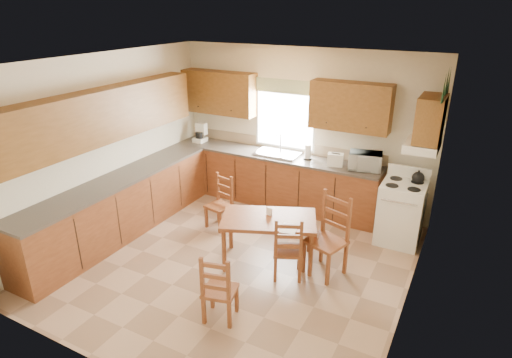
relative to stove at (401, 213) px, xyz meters
The scene contains 35 objects.
floor 2.52m from the stove, 139.44° to the right, with size 4.50×4.50×0.00m, color #A08063.
ceiling 3.34m from the stove, 139.44° to the right, with size 4.50×4.50×0.00m, color #9E6A32.
wall_left 4.52m from the stove, 158.71° to the right, with size 4.50×4.50×0.00m, color beige.
wall_right 1.88m from the stove, 77.05° to the right, with size 4.50×4.50×0.00m, color beige.
wall_back 2.18m from the stove, 161.18° to the left, with size 4.50×4.50×0.00m, color beige.
wall_front 4.39m from the stove, 115.97° to the right, with size 4.50×4.50×0.00m, color beige.
lower_cab_back 2.28m from the stove, behind, with size 3.75×0.60×0.88m, color brown.
lower_cab_left 4.21m from the stove, 155.33° to the right, with size 0.60×3.60×0.88m, color brown.
counter_back 2.32m from the stove, behind, with size 3.75×0.63×0.04m, color #49423A.
counter_left 4.24m from the stove, 155.33° to the right, with size 0.63×3.60×0.04m, color #49423A.
backsplash 2.41m from the stove, 164.37° to the left, with size 3.75×0.01×0.18m, color #9D8667.
upper_cab_back_left 3.73m from the stove, behind, with size 1.41×0.33×0.75m, color brown.
upper_cab_back_right 1.79m from the stove, 154.94° to the left, with size 1.25×0.33×0.75m, color brown.
upper_cab_left 4.56m from the stove, 156.07° to the right, with size 0.33×3.60×0.75m, color brown.
upper_cab_stove 1.46m from the stove, 11.50° to the left, with size 0.33×0.62×0.62m, color brown.
range_hood 1.08m from the stove, 15.17° to the left, with size 0.44×0.62×0.12m, color silver.
window_frame 2.51m from the stove, 164.35° to the left, with size 1.13×0.02×1.18m, color silver.
window_pane 2.51m from the stove, 164.47° to the left, with size 1.05×0.01×1.10m, color white.
window_valance 2.76m from the stove, 165.08° to the left, with size 1.19×0.01×0.24m, color #486E3B.
sink_basin 2.26m from the stove, behind, with size 0.75×0.45×0.04m, color silver.
pine_decal_a 1.97m from the stove, 40.25° to the right, with size 0.22×0.22×0.36m, color #173A21.
pine_decal_b 1.99m from the stove, ahead, with size 0.22×0.22×0.36m, color #173A21.
pine_decal_c 1.99m from the stove, 47.54° to the left, with size 0.22×0.22×0.36m, color #173A21.
stove is the anchor object (origin of this frame).
coffeemaker 3.86m from the stove, behind, with size 0.21×0.25×0.36m, color silver.
paper_towel 1.78m from the stove, 167.30° to the left, with size 0.11×0.11×0.25m, color white.
toaster 1.30m from the stove, 166.02° to the left, with size 0.25×0.16×0.20m, color silver.
microwave 0.97m from the stove, 153.23° to the left, with size 0.46×0.33×0.28m, color silver.
dining_table 2.05m from the stove, 136.33° to the right, with size 1.26×0.72×0.67m, color brown.
chair_near_left 3.07m from the stove, 118.04° to the right, with size 0.36×0.34×0.85m, color brown.
chair_near_right 1.95m from the stove, 124.54° to the right, with size 0.37×0.35×0.88m, color brown.
chair_far_left 2.76m from the stove, 161.11° to the right, with size 0.36×0.34×0.85m, color brown.
chair_far_right 1.50m from the stove, 117.90° to the right, with size 0.46×0.43×1.09m, color brown.
table_paper 1.93m from the stove, 125.72° to the right, with size 0.20×0.26×0.00m, color white.
table_card 2.04m from the stove, 138.31° to the right, with size 0.09×0.02×0.11m, color white.
Camera 1 is at (2.63, -4.39, 3.33)m, focal length 30.00 mm.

